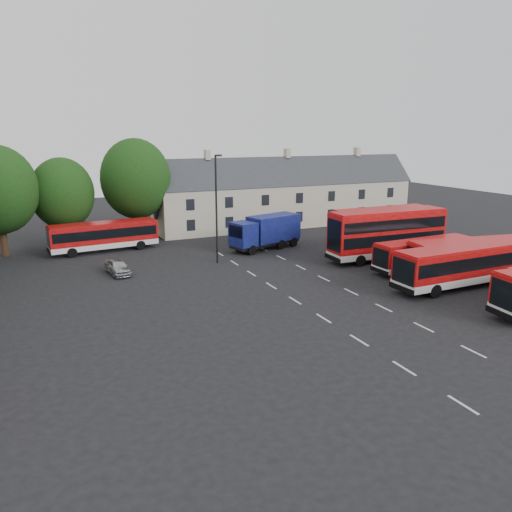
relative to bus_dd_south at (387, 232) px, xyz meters
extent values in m
plane|color=black|center=(-14.05, -9.14, -2.78)|extent=(140.00, 140.00, 0.00)
cube|color=beige|center=(-14.05, -23.14, -2.78)|extent=(0.15, 1.80, 0.01)
cube|color=beige|center=(-14.05, -19.14, -2.78)|extent=(0.15, 1.80, 0.01)
cube|color=beige|center=(-14.05, -15.14, -2.78)|extent=(0.15, 1.80, 0.01)
cube|color=beige|center=(-14.05, -11.14, -2.78)|extent=(0.15, 1.80, 0.01)
cube|color=beige|center=(-14.05, -7.14, -2.78)|extent=(0.15, 1.80, 0.01)
cube|color=beige|center=(-14.05, -3.14, -2.78)|extent=(0.15, 1.80, 0.01)
cube|color=beige|center=(-14.05, 0.86, -2.78)|extent=(0.15, 1.80, 0.01)
cube|color=beige|center=(-14.05, 4.86, -2.78)|extent=(0.15, 1.80, 0.01)
cube|color=beige|center=(-14.05, 8.86, -2.78)|extent=(0.15, 1.80, 0.01)
cube|color=beige|center=(-9.05, -19.14, -2.78)|extent=(0.15, 1.80, 0.01)
cube|color=beige|center=(-9.05, -15.14, -2.78)|extent=(0.15, 1.80, 0.01)
cube|color=beige|center=(-9.05, -11.14, -2.78)|extent=(0.15, 1.80, 0.01)
cube|color=beige|center=(-9.05, -7.14, -2.78)|extent=(0.15, 1.80, 0.01)
cube|color=beige|center=(-9.05, -3.14, -2.78)|extent=(0.15, 1.80, 0.01)
cube|color=beige|center=(-9.05, 0.86, -2.78)|extent=(0.15, 1.80, 0.01)
cube|color=beige|center=(-9.05, 4.86, -2.78)|extent=(0.15, 1.80, 0.01)
cube|color=beige|center=(-9.05, 8.86, -2.78)|extent=(0.15, 1.80, 0.01)
cylinder|color=black|center=(-34.05, 16.86, -0.77)|extent=(0.70, 0.70, 4.02)
cylinder|color=black|center=(-28.05, 18.86, -1.03)|extent=(0.70, 0.70, 3.50)
ellipsoid|color=#10340E|center=(-28.05, 18.86, 3.03)|extent=(6.60, 6.60, 7.59)
cylinder|color=black|center=(-20.05, 19.86, -0.68)|extent=(0.70, 0.70, 4.20)
ellipsoid|color=#10340E|center=(-20.05, 19.86, 4.19)|extent=(7.92, 7.92, 9.11)
cube|color=beige|center=(-0.05, 20.86, -0.03)|extent=(35.00, 7.00, 5.50)
cube|color=#2D3035|center=(-0.05, 20.86, 2.72)|extent=(35.70, 7.13, 7.13)
cube|color=beige|center=(-11.05, 20.86, 6.68)|extent=(0.60, 0.90, 1.20)
cube|color=beige|center=(-0.05, 20.86, 6.68)|extent=(0.60, 0.90, 1.20)
cube|color=beige|center=(10.95, 20.86, 6.68)|extent=(0.60, 0.90, 1.20)
cube|color=silver|center=(-0.40, -9.66, -1.95)|extent=(11.91, 2.94, 0.59)
cube|color=#A80A0B|center=(-0.40, -9.66, -0.60)|extent=(11.91, 2.94, 2.10)
cube|color=black|center=(-0.40, -9.66, -0.55)|extent=(11.44, 2.99, 1.02)
cube|color=#A80A0B|center=(-0.40, -9.66, 0.50)|extent=(11.67, 2.83, 0.13)
cylinder|color=black|center=(-4.17, -10.96, -2.25)|extent=(1.08, 0.32, 1.08)
cylinder|color=black|center=(3.37, -8.37, -2.25)|extent=(1.08, 0.32, 1.08)
cube|color=silver|center=(2.93, -7.87, -1.97)|extent=(11.79, 4.52, 0.58)
cube|color=#A80A0B|center=(2.93, -7.87, -0.66)|extent=(11.79, 4.52, 2.04)
cube|color=black|center=(2.93, -7.87, -0.61)|extent=(11.35, 4.50, 0.99)
cube|color=#A80A0B|center=(2.93, -7.87, 0.41)|extent=(11.55, 4.38, 0.13)
cylinder|color=black|center=(-0.91, -8.42, -2.26)|extent=(1.08, 0.47, 1.05)
cylinder|color=black|center=(6.76, -7.33, -2.26)|extent=(1.08, 0.47, 1.05)
cube|color=silver|center=(0.50, -4.60, -2.08)|extent=(10.06, 2.64, 0.50)
cube|color=#A80A0B|center=(0.50, -4.60, -0.95)|extent=(10.06, 2.64, 1.77)
cube|color=black|center=(0.50, -4.60, -0.90)|extent=(9.66, 2.68, 0.86)
cube|color=#A80A0B|center=(0.50, -4.60, -0.02)|extent=(9.86, 2.54, 0.11)
cylinder|color=black|center=(-2.65, -5.74, -2.33)|extent=(0.92, 0.29, 0.91)
cylinder|color=black|center=(3.66, -3.45, -2.33)|extent=(0.92, 0.29, 0.91)
cube|color=silver|center=(0.00, 0.00, -1.94)|extent=(12.02, 3.15, 0.60)
cube|color=#A80A0B|center=(0.00, 0.00, 0.17)|extent=(12.02, 3.15, 3.63)
cube|color=black|center=(0.00, 0.00, -0.54)|extent=(11.54, 3.20, 1.03)
cube|color=#A80A0B|center=(0.00, 0.00, 2.04)|extent=(11.77, 3.04, 0.13)
cylinder|color=black|center=(-3.86, -1.08, -2.24)|extent=(1.09, 0.34, 1.08)
cylinder|color=black|center=(3.86, 1.08, -2.24)|extent=(1.09, 0.34, 1.08)
cube|color=black|center=(0.00, 0.00, 0.87)|extent=(11.54, 3.20, 1.03)
cube|color=silver|center=(2.11, 3.38, -2.01)|extent=(10.99, 2.56, 0.55)
cube|color=#A80A0B|center=(2.11, 3.38, -0.07)|extent=(10.99, 2.56, 3.34)
cube|color=black|center=(2.11, 3.38, -0.71)|extent=(10.55, 2.62, 0.95)
cube|color=#A80A0B|center=(2.11, 3.38, 1.65)|extent=(10.77, 2.46, 0.12)
cylinder|color=black|center=(-1.40, 2.23, -2.29)|extent=(1.00, 0.29, 1.00)
cylinder|color=black|center=(5.61, 4.53, -2.29)|extent=(1.00, 0.29, 1.00)
cube|color=black|center=(2.11, 3.38, 0.58)|extent=(10.55, 2.62, 0.95)
cube|color=silver|center=(-24.60, 14.93, -2.02)|extent=(11.05, 3.45, 0.54)
cube|color=#A80A0B|center=(-24.60, 14.93, -0.78)|extent=(11.05, 3.45, 1.93)
cube|color=black|center=(-24.60, 14.93, -0.73)|extent=(10.62, 3.47, 0.94)
cube|color=#A80A0B|center=(-24.60, 14.93, 0.23)|extent=(10.83, 3.33, 0.12)
cylinder|color=black|center=(-27.96, 13.50, -2.29)|extent=(1.01, 0.37, 0.99)
cylinder|color=black|center=(-21.24, 16.36, -2.29)|extent=(1.01, 0.37, 0.99)
cube|color=black|center=(-8.83, 8.95, -2.13)|extent=(8.33, 4.28, 0.30)
cube|color=navy|center=(-11.73, 8.12, -0.77)|extent=(2.63, 2.98, 2.42)
cube|color=black|center=(-12.65, 7.86, -0.41)|extent=(0.69, 2.09, 1.21)
cube|color=navy|center=(-7.72, 9.27, -0.62)|extent=(6.21, 4.00, 2.72)
cylinder|color=black|center=(-11.23, 7.08, -2.28)|extent=(1.05, 0.55, 1.01)
cylinder|color=black|center=(-6.20, 10.89, -2.28)|extent=(1.05, 0.55, 1.01)
imported|color=#AFB2B7|center=(-24.82, 5.52, -2.13)|extent=(2.04, 4.01, 1.31)
cylinder|color=black|center=(-15.51, 5.59, 2.25)|extent=(0.18, 0.18, 10.08)
cube|color=black|center=(-15.21, 5.62, 7.29)|extent=(0.63, 0.32, 0.18)
camera|label=1|loc=(-31.19, -37.91, 9.39)|focal=35.00mm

